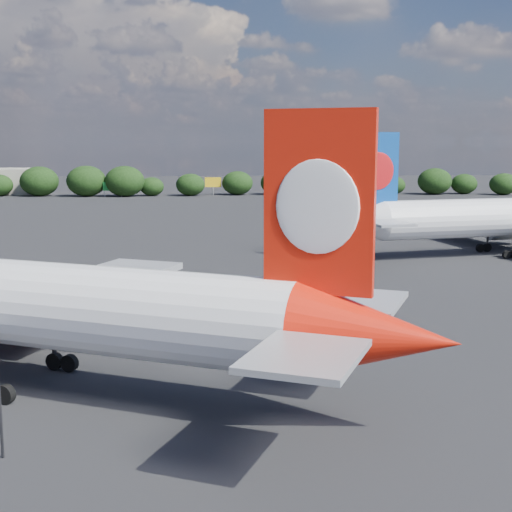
{
  "coord_description": "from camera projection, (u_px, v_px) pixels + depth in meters",
  "views": [
    {
      "loc": [
        13.1,
        -40.49,
        16.45
      ],
      "look_at": [
        16.0,
        12.0,
        8.0
      ],
      "focal_mm": 50.0,
      "sensor_mm": 36.0,
      "label": 1
    }
  ],
  "objects": [
    {
      "name": "highway_sign",
      "position": [
        113.0,
        187.0,
        213.83
      ],
      "size": [
        6.0,
        0.3,
        4.5
      ],
      "color": "#156D24",
      "rests_on": "ground"
    },
    {
      "name": "ground",
      "position": [
        125.0,
        259.0,
        100.96
      ],
      "size": [
        500.0,
        500.0,
        0.0
      ],
      "primitive_type": "plane",
      "color": "black",
      "rests_on": "ground"
    },
    {
      "name": "billboard_yellow",
      "position": [
        213.0,
        183.0,
        221.27
      ],
      "size": [
        5.0,
        0.3,
        5.5
      ],
      "color": "yellow",
      "rests_on": "ground"
    },
    {
      "name": "china_southern_airliner",
      "position": [
        504.0,
        218.0,
        103.81
      ],
      "size": [
        54.01,
        51.65,
        17.73
      ],
      "color": "white",
      "rests_on": "ground"
    },
    {
      "name": "qantas_airliner",
      "position": [
        16.0,
        305.0,
        48.05
      ],
      "size": [
        53.36,
        51.41,
        18.26
      ],
      "color": "white",
      "rests_on": "ground"
    },
    {
      "name": "horizon_treeline",
      "position": [
        172.0,
        183.0,
        219.07
      ],
      "size": [
        203.77,
        16.66,
        9.3
      ],
      "color": "black",
      "rests_on": "ground"
    }
  ]
}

